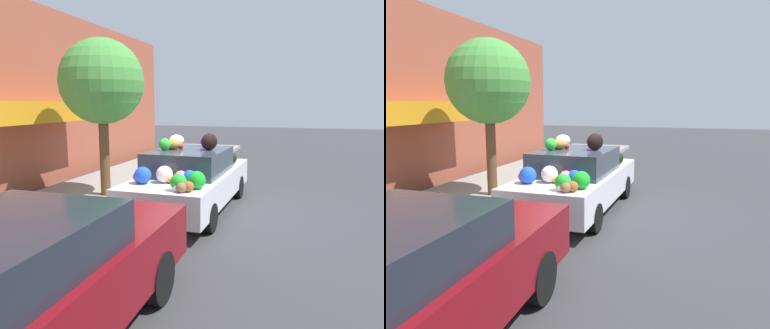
# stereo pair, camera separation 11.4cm
# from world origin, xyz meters

# --- Properties ---
(ground_plane) EXTENTS (60.00, 60.00, 0.00)m
(ground_plane) POSITION_xyz_m (0.00, 0.00, 0.00)
(ground_plane) COLOR #38383A
(sidewalk_curb) EXTENTS (24.00, 3.20, 0.15)m
(sidewalk_curb) POSITION_xyz_m (0.00, 2.70, 0.07)
(sidewalk_curb) COLOR gray
(sidewalk_curb) RESTS_ON ground
(building_facade) EXTENTS (18.00, 1.20, 5.09)m
(building_facade) POSITION_xyz_m (0.01, 4.91, 2.52)
(building_facade) COLOR #9E4C38
(building_facade) RESTS_ON ground
(street_tree) EXTENTS (2.02, 2.02, 3.77)m
(street_tree) POSITION_xyz_m (0.11, 2.34, 2.88)
(street_tree) COLOR brown
(street_tree) RESTS_ON sidewalk_curb
(fire_hydrant) EXTENTS (0.20, 0.20, 0.70)m
(fire_hydrant) POSITION_xyz_m (-2.57, 1.64, 0.49)
(fire_hydrant) COLOR #B2B2B7
(fire_hydrant) RESTS_ON sidewalk_curb
(art_car) EXTENTS (4.47, 1.81, 1.76)m
(art_car) POSITION_xyz_m (-0.07, 0.05, 0.74)
(art_car) COLOR silver
(art_car) RESTS_ON ground
(parked_car_plain) EXTENTS (4.62, 1.81, 1.44)m
(parked_car_plain) POSITION_xyz_m (-5.47, -0.03, 0.76)
(parked_car_plain) COLOR maroon
(parked_car_plain) RESTS_ON ground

